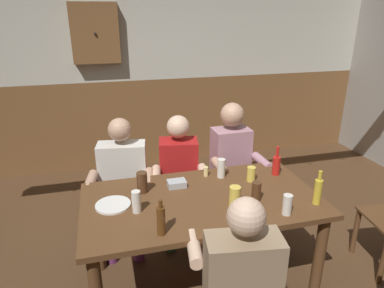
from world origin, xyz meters
TOP-DOWN VIEW (x-y plane):
  - ground_plane at (0.00, 0.00)m, footprint 7.40×7.40m
  - back_wall_upper at (0.00, 2.42)m, footprint 6.16×0.12m
  - back_wall_wainscot at (0.00, 2.42)m, footprint 6.16×0.12m
  - dining_table at (0.00, -0.08)m, footprint 1.70×0.91m
  - person_0 at (-0.52, 0.61)m, footprint 0.59×0.55m
  - person_1 at (-0.01, 0.61)m, footprint 0.53×0.59m
  - person_2 at (0.51, 0.61)m, footprint 0.49×0.52m
  - person_3 at (0.01, -0.75)m, footprint 0.57×0.56m
  - table_candle at (0.13, 0.26)m, footprint 0.04×0.04m
  - condiment_caddy at (-0.14, 0.14)m, footprint 0.14×0.10m
  - plate_0 at (-0.62, -0.02)m, footprint 0.24×0.24m
  - bottle_0 at (-0.36, -0.43)m, footprint 0.05×0.05m
  - bottle_1 at (0.75, -0.35)m, footprint 0.05×0.05m
  - bottle_2 at (0.70, 0.14)m, footprint 0.06×0.06m
  - pint_glass_0 at (0.25, 0.21)m, footprint 0.06×0.06m
  - pint_glass_1 at (0.45, 0.08)m, footprint 0.07×0.07m
  - pint_glass_2 at (0.19, -0.23)m, footprint 0.08×0.08m
  - pint_glass_3 at (0.36, -0.21)m, footprint 0.07×0.07m
  - pint_glass_4 at (-0.40, 0.12)m, footprint 0.08×0.08m
  - pint_glass_5 at (0.48, -0.42)m, footprint 0.06×0.06m
  - pint_glass_6 at (-0.47, -0.14)m, footprint 0.06×0.06m
  - wall_dart_cabinet at (-0.64, 2.29)m, footprint 0.56×0.15m

SIDE VIEW (x-z plane):
  - ground_plane at x=0.00m, z-range 0.00..0.00m
  - back_wall_wainscot at x=0.00m, z-range 0.00..1.19m
  - person_1 at x=-0.01m, z-range 0.06..1.24m
  - person_3 at x=0.01m, z-range 0.05..1.25m
  - person_0 at x=-0.52m, z-range 0.06..1.25m
  - dining_table at x=0.00m, z-range 0.28..1.05m
  - person_2 at x=0.51m, z-range 0.06..1.32m
  - plate_0 at x=-0.62m, z-range 0.77..0.79m
  - condiment_caddy at x=-0.14m, z-range 0.77..0.82m
  - table_candle at x=0.13m, z-range 0.77..0.85m
  - pint_glass_1 at x=0.45m, z-range 0.77..0.89m
  - pint_glass_3 at x=0.36m, z-range 0.77..0.92m
  - pint_glass_5 at x=0.48m, z-range 0.77..0.92m
  - pint_glass_2 at x=0.19m, z-range 0.77..0.92m
  - pint_glass_6 at x=-0.47m, z-range 0.77..0.93m
  - pint_glass_0 at x=0.25m, z-range 0.77..0.93m
  - pint_glass_4 at x=-0.40m, z-range 0.77..0.93m
  - bottle_2 at x=0.70m, z-range 0.74..0.98m
  - bottle_0 at x=-0.36m, z-range 0.75..0.99m
  - bottle_1 at x=0.75m, z-range 0.75..1.00m
  - wall_dart_cabinet at x=-0.64m, z-range 1.44..2.14m
  - back_wall_upper at x=0.00m, z-range 1.19..2.57m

